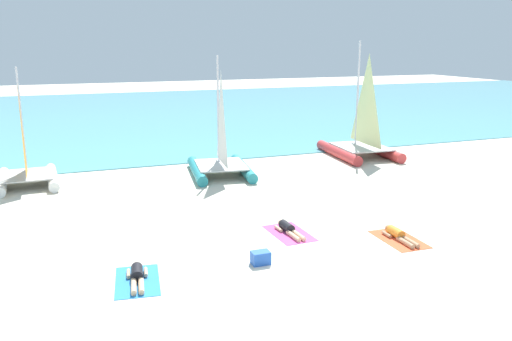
# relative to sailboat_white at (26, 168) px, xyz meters

# --- Properties ---
(ground_plane) EXTENTS (120.00, 120.00, 0.00)m
(ground_plane) POSITION_rel_sailboat_white_xyz_m (8.29, -1.46, -0.74)
(ground_plane) COLOR beige
(ocean_water) EXTENTS (120.00, 40.00, 0.05)m
(ocean_water) POSITION_rel_sailboat_white_xyz_m (8.29, 21.54, -0.71)
(ocean_water) COLOR #5BB2C1
(ocean_water) RESTS_ON ground
(sailboat_white) EXTENTS (2.56, 3.88, 4.95)m
(sailboat_white) POSITION_rel_sailboat_white_xyz_m (0.00, 0.00, 0.00)
(sailboat_white) COLOR white
(sailboat_white) RESTS_ON ground
(sailboat_red) EXTENTS (3.29, 4.82, 6.01)m
(sailboat_red) POSITION_rel_sailboat_white_xyz_m (16.31, -0.05, 0.16)
(sailboat_red) COLOR #CC3838
(sailboat_red) RESTS_ON ground
(sailboat_teal) EXTENTS (3.17, 4.44, 5.37)m
(sailboat_teal) POSITION_rel_sailboat_white_xyz_m (8.21, -1.26, 0.06)
(sailboat_teal) COLOR teal
(sailboat_teal) RESTS_ON ground
(towel_left) EXTENTS (1.35, 2.03, 0.01)m
(towel_left) POSITION_rel_sailboat_white_xyz_m (2.98, -11.08, -0.73)
(towel_left) COLOR #338CD8
(towel_left) RESTS_ON ground
(sunbather_left) EXTENTS (0.62, 1.57, 0.30)m
(sunbather_left) POSITION_rel_sailboat_white_xyz_m (2.99, -11.02, -0.61)
(sunbather_left) COLOR black
(sunbather_left) RESTS_ON towel_left
(towel_middle) EXTENTS (1.17, 1.94, 0.01)m
(towel_middle) POSITION_rel_sailboat_white_xyz_m (8.03, -9.30, -0.73)
(towel_middle) COLOR #D84C99
(towel_middle) RESTS_ON ground
(sunbather_middle) EXTENTS (0.56, 1.56, 0.30)m
(sunbather_middle) POSITION_rel_sailboat_white_xyz_m (8.03, -9.24, -0.61)
(sunbather_middle) COLOR black
(sunbather_middle) RESTS_ON towel_middle
(towel_right) EXTENTS (1.15, 1.93, 0.01)m
(towel_right) POSITION_rel_sailboat_white_xyz_m (10.98, -10.99, -0.73)
(towel_right) COLOR #EA5933
(towel_right) RESTS_ON ground
(sunbather_right) EXTENTS (0.55, 1.56, 0.30)m
(sunbather_right) POSITION_rel_sailboat_white_xyz_m (10.98, -10.93, -0.61)
(sunbather_right) COLOR orange
(sunbather_right) RESTS_ON towel_right
(cooler_box) EXTENTS (0.50, 0.36, 0.36)m
(cooler_box) POSITION_rel_sailboat_white_xyz_m (6.31, -11.18, -0.56)
(cooler_box) COLOR blue
(cooler_box) RESTS_ON ground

